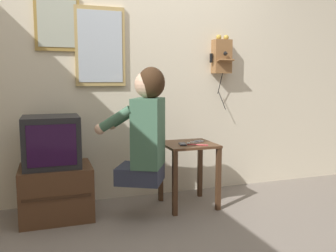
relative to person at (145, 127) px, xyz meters
The scene contains 12 objects.
ground_plane 0.99m from the person, 77.87° to the right, with size 14.00×14.00×0.00m, color slate.
wall_back 0.80m from the person, 78.10° to the left, with size 6.80×0.05×2.55m.
side_table 0.59m from the person, 20.95° to the left, with size 0.46×0.45×0.59m.
person is the anchor object (origin of this frame).
tv_stand 0.94m from the person, 160.17° to the left, with size 0.58×0.48×0.44m.
television 0.79m from the person, 160.46° to the left, with size 0.45×0.42×0.42m.
wall_phone_antique 1.26m from the person, 28.97° to the left, with size 0.23×0.18×0.76m.
framed_picture 1.23m from the person, 138.18° to the left, with size 0.39×0.03×0.48m.
wall_mirror 0.93m from the person, 115.34° to the left, with size 0.46×0.03×0.72m.
cell_phone_held 0.43m from the person, 17.47° to the left, with size 0.09×0.13×0.01m.
cell_phone_spare 0.61m from the person, 19.77° to the left, with size 0.14×0.11×0.01m.
toothbrush 0.52m from the person, ahead, with size 0.16×0.12×0.02m.
Camera 1 is at (-0.88, -2.19, 1.16)m, focal length 38.00 mm.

